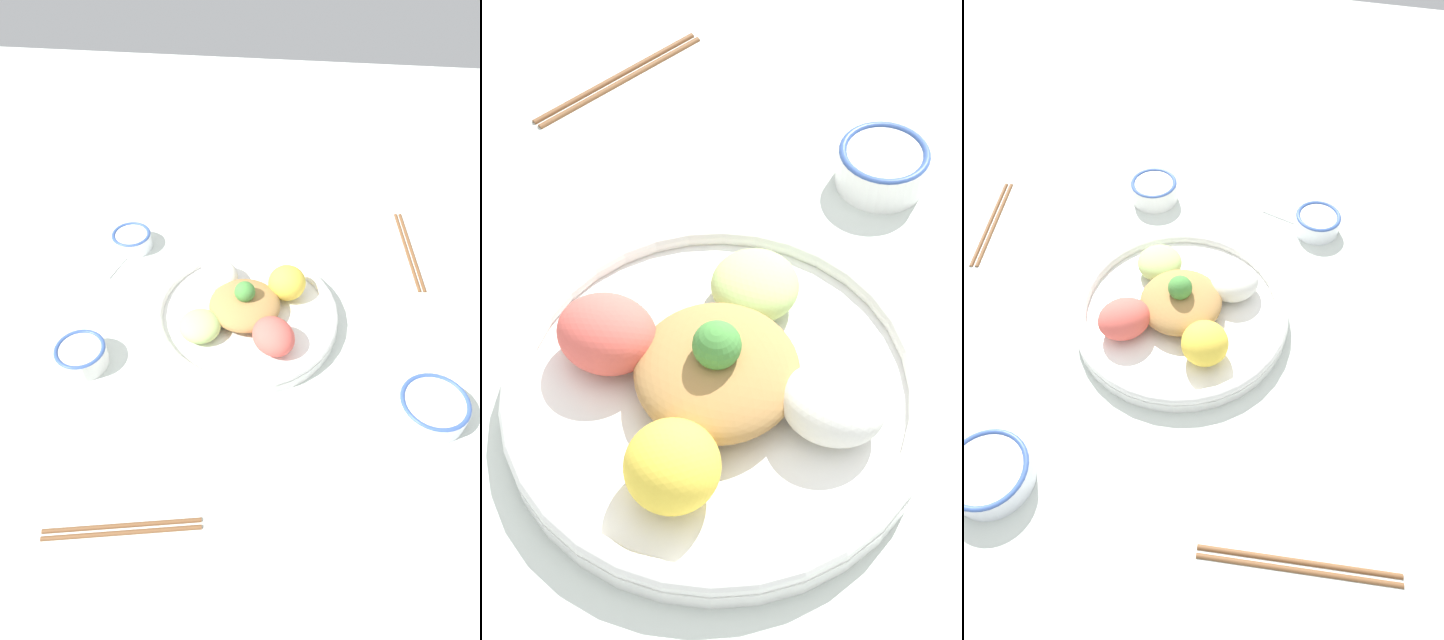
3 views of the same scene
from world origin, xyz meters
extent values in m
plane|color=silver|center=(0.00, 0.00, 0.00)|extent=(2.40, 2.40, 0.00)
cylinder|color=white|center=(0.03, 0.03, 0.01)|extent=(0.34, 0.34, 0.02)
torus|color=white|center=(0.03, 0.03, 0.03)|extent=(0.34, 0.34, 0.02)
ellipsoid|color=white|center=(-0.03, 0.10, 0.04)|extent=(0.10, 0.10, 0.05)
ellipsoid|color=#B7DB7A|center=(-0.04, -0.02, 0.04)|extent=(0.10, 0.10, 0.04)
ellipsoid|color=#E55B51|center=(0.09, -0.04, 0.05)|extent=(0.10, 0.11, 0.06)
ellipsoid|color=yellow|center=(0.10, 0.09, 0.05)|extent=(0.10, 0.10, 0.06)
ellipsoid|color=#AD7F47|center=(0.03, 0.03, 0.04)|extent=(0.13, 0.13, 0.05)
sphere|color=#478E3D|center=(0.03, 0.03, 0.08)|extent=(0.04, 0.04, 0.04)
cylinder|color=white|center=(0.34, -0.14, 0.02)|extent=(0.11, 0.11, 0.04)
torus|color=#38569E|center=(0.34, -0.14, 0.04)|extent=(0.11, 0.11, 0.01)
cylinder|color=#5B3319|center=(0.34, -0.14, 0.03)|extent=(0.09, 0.09, 0.00)
cylinder|color=white|center=(-0.24, -0.09, 0.02)|extent=(0.09, 0.09, 0.04)
torus|color=#38569E|center=(-0.24, -0.09, 0.04)|extent=(0.09, 0.09, 0.01)
cylinder|color=white|center=(-0.24, -0.09, 0.03)|extent=(0.07, 0.07, 0.00)
cylinder|color=white|center=(-0.23, 0.22, 0.02)|extent=(0.08, 0.08, 0.03)
torus|color=#38569E|center=(-0.23, 0.22, 0.03)|extent=(0.08, 0.08, 0.01)
cylinder|color=white|center=(-0.23, 0.22, 0.03)|extent=(0.07, 0.07, 0.00)
cylinder|color=brown|center=(0.36, 0.27, 0.00)|extent=(0.03, 0.25, 0.01)
cylinder|color=brown|center=(0.35, 0.27, 0.00)|extent=(0.03, 0.25, 0.01)
cylinder|color=brown|center=(-0.10, -0.36, 0.00)|extent=(0.22, 0.05, 0.01)
cylinder|color=brown|center=(-0.10, -0.37, 0.00)|extent=(0.22, 0.05, 0.01)
cube|color=white|center=(-0.24, 0.16, 0.00)|extent=(0.04, 0.09, 0.01)
ellipsoid|color=white|center=(-0.26, 0.10, 0.00)|extent=(0.04, 0.05, 0.01)
camera|label=1|loc=(0.09, -0.62, 0.74)|focal=30.00mm
camera|label=2|loc=(0.23, 0.36, 0.61)|focal=50.00mm
camera|label=3|loc=(0.52, 0.19, 0.69)|focal=30.00mm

